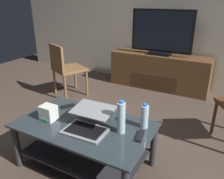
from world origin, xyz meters
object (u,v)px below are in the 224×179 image
(cell_phone, at_px, (68,106))
(soundbar_remote, at_px, (50,110))
(media_cabinet, at_px, (159,71))
(side_chair, at_px, (65,67))
(laptop, at_px, (89,122))
(water_bottle_far, at_px, (145,116))
(tv_remote, at_px, (140,136))
(water_bottle_near, at_px, (121,118))
(router_box, at_px, (48,113))
(television, at_px, (162,33))
(coffee_table, at_px, (85,137))

(cell_phone, relative_size, soundbar_remote, 0.88)
(media_cabinet, xyz_separation_m, side_chair, (-1.19, -1.05, 0.18))
(media_cabinet, height_order, side_chair, side_chair)
(soundbar_remote, bearing_deg, side_chair, 159.28)
(laptop, distance_m, water_bottle_far, 0.47)
(tv_remote, xyz_separation_m, soundbar_remote, (-0.95, -0.01, 0.00))
(water_bottle_near, distance_m, cell_phone, 0.72)
(side_chair, bearing_deg, router_box, -55.84)
(router_box, distance_m, tv_remote, 0.85)
(water_bottle_far, xyz_separation_m, cell_phone, (-0.83, -0.00, -0.10))
(side_chair, bearing_deg, television, 40.78)
(television, xyz_separation_m, water_bottle_near, (0.38, -2.22, -0.35))
(coffee_table, height_order, water_bottle_far, water_bottle_far)
(side_chair, relative_size, cell_phone, 5.96)
(cell_phone, distance_m, tv_remote, 0.87)
(router_box, relative_size, cell_phone, 0.99)
(water_bottle_far, distance_m, tv_remote, 0.18)
(coffee_table, xyz_separation_m, soundbar_remote, (-0.44, 0.04, 0.15))
(side_chair, xyz_separation_m, water_bottle_near, (1.57, -1.20, 0.11))
(water_bottle_near, bearing_deg, tv_remote, 4.42)
(side_chair, distance_m, soundbar_remote, 1.42)
(laptop, relative_size, soundbar_remote, 2.51)
(coffee_table, bearing_deg, water_bottle_near, 5.77)
(media_cabinet, distance_m, soundbar_remote, 2.28)
(coffee_table, xyz_separation_m, router_box, (-0.32, -0.09, 0.21))
(television, xyz_separation_m, tv_remote, (0.55, -2.21, -0.48))
(media_cabinet, xyz_separation_m, laptop, (0.11, -2.32, 0.22))
(soundbar_remote, bearing_deg, tv_remote, 36.38)
(media_cabinet, xyz_separation_m, tv_remote, (0.55, -2.23, 0.17))
(cell_phone, bearing_deg, side_chair, 162.98)
(tv_remote, bearing_deg, television, 94.24)
(television, distance_m, water_bottle_near, 2.28)
(router_box, height_order, soundbar_remote, router_box)
(side_chair, bearing_deg, tv_remote, -34.36)
(media_cabinet, xyz_separation_m, water_bottle_far, (0.52, -2.08, 0.26))
(side_chair, xyz_separation_m, soundbar_remote, (0.78, -1.19, -0.02))
(laptop, height_order, router_box, laptop)
(side_chair, bearing_deg, laptop, -44.45)
(laptop, bearing_deg, coffee_table, 150.99)
(router_box, bearing_deg, coffee_table, 15.66)
(media_cabinet, bearing_deg, soundbar_remote, -100.29)
(water_bottle_far, bearing_deg, soundbar_remote, -170.23)
(media_cabinet, height_order, laptop, laptop)
(water_bottle_near, distance_m, tv_remote, 0.21)
(side_chair, bearing_deg, coffee_table, -45.25)
(media_cabinet, distance_m, router_box, 2.40)
(media_cabinet, xyz_separation_m, water_bottle_near, (0.38, -2.24, 0.29))
(coffee_table, bearing_deg, router_box, -164.34)
(coffee_table, distance_m, tv_remote, 0.53)
(laptop, relative_size, water_bottle_near, 1.39)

